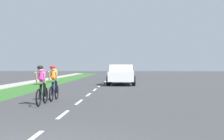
{
  "coord_description": "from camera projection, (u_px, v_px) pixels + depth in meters",
  "views": [
    {
      "loc": [
        2.04,
        -5.51,
        1.59
      ],
      "look_at": [
        0.81,
        22.15,
        1.18
      ],
      "focal_mm": 51.6,
      "sensor_mm": 36.0,
      "label": 1
    }
  ],
  "objects": [
    {
      "name": "ground_plane",
      "position": [
        101.0,
        85.0,
        25.59
      ],
      "size": [
        120.0,
        120.0,
        0.0
      ],
      "primitive_type": "plane",
      "color": "#38383A"
    },
    {
      "name": "lane_markings_center",
      "position": [
        104.0,
        82.0,
        29.59
      ],
      "size": [
        0.12,
        54.3,
        0.01
      ],
      "color": "white",
      "rests_on": "ground_plane"
    },
    {
      "name": "sidewalk_concrete",
      "position": [
        16.0,
        85.0,
        25.89
      ],
      "size": [
        1.44,
        70.0,
        0.1
      ],
      "primitive_type": "cube",
      "color": "#9E998E",
      "rests_on": "ground_plane"
    },
    {
      "name": "pickup_white",
      "position": [
        121.0,
        75.0,
        26.22
      ],
      "size": [
        2.22,
        5.1,
        1.64
      ],
      "color": "silver",
      "rests_on": "ground_plane"
    },
    {
      "name": "grass_verge",
      "position": [
        41.0,
        85.0,
        25.8
      ],
      "size": [
        2.69,
        70.0,
        0.01
      ],
      "primitive_type": "cube",
      "color": "#2D6026",
      "rests_on": "ground_plane"
    },
    {
      "name": "cyclist_trailing",
      "position": [
        54.0,
        83.0,
        14.43
      ],
      "size": [
        0.42,
        1.72,
        1.58
      ],
      "color": "black",
      "rests_on": "ground_plane"
    },
    {
      "name": "cyclist_lead",
      "position": [
        42.0,
        85.0,
        12.81
      ],
      "size": [
        0.42,
        1.72,
        1.58
      ],
      "color": "black",
      "rests_on": "ground_plane"
    },
    {
      "name": "sedan_blue",
      "position": [
        122.0,
        72.0,
        37.99
      ],
      "size": [
        1.98,
        4.3,
        1.52
      ],
      "color": "#23389E",
      "rests_on": "ground_plane"
    }
  ]
}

